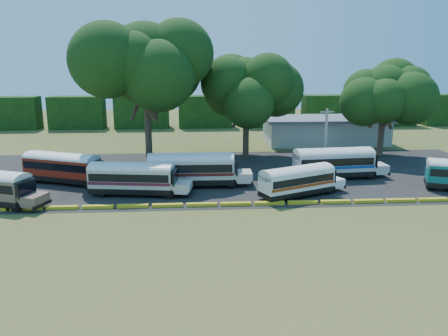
{
  "coord_description": "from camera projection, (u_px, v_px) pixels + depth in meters",
  "views": [
    {
      "loc": [
        -1.97,
        -35.49,
        12.48
      ],
      "look_at": [
        0.79,
        6.0,
        2.21
      ],
      "focal_mm": 35.0,
      "sensor_mm": 36.0,
      "label": 1
    }
  ],
  "objects": [
    {
      "name": "utility_pole",
      "position": [
        326.0,
        139.0,
        49.97
      ],
      "size": [
        1.6,
        0.3,
        7.19
      ],
      "color": "gray",
      "rests_on": "ground"
    },
    {
      "name": "ground",
      "position": [
        219.0,
        210.0,
        37.5
      ],
      "size": [
        160.0,
        160.0,
        0.0
      ],
      "primitive_type": "plane",
      "color": "#3F4D19",
      "rests_on": "ground"
    },
    {
      "name": "bus_white_red",
      "position": [
        299.0,
        179.0,
        40.82
      ],
      "size": [
        8.97,
        5.65,
        2.92
      ],
      "rotation": [
        0.0,
        0.0,
        0.43
      ],
      "color": "black",
      "rests_on": "ground"
    },
    {
      "name": "treeline_backdrop",
      "position": [
        205.0,
        111.0,
        83.28
      ],
      "size": [
        130.0,
        4.0,
        6.0
      ],
      "color": "black",
      "rests_on": "ground"
    },
    {
      "name": "bus_cream_west",
      "position": [
        134.0,
        177.0,
        41.21
      ],
      "size": [
        9.86,
        3.71,
        3.16
      ],
      "rotation": [
        0.0,
        0.0,
        -0.14
      ],
      "color": "black",
      "rests_on": "ground"
    },
    {
      "name": "terminal_building",
      "position": [
        325.0,
        130.0,
        67.24
      ],
      "size": [
        19.0,
        9.0,
        4.0
      ],
      "color": "#B8B2A8",
      "rests_on": "ground"
    },
    {
      "name": "tree_center",
      "position": [
        246.0,
        87.0,
        55.57
      ],
      "size": [
        10.17,
        10.17,
        12.92
      ],
      "color": "#3D271E",
      "rests_on": "ground"
    },
    {
      "name": "bus_white_blue",
      "position": [
        335.0,
        161.0,
        47.01
      ],
      "size": [
        10.45,
        3.44,
        3.37
      ],
      "rotation": [
        0.0,
        0.0,
        0.09
      ],
      "color": "black",
      "rests_on": "ground"
    },
    {
      "name": "asphalt_strip",
      "position": [
        222.0,
        174.0,
        49.19
      ],
      "size": [
        64.0,
        24.0,
        0.02
      ],
      "primitive_type": "cube",
      "color": "black",
      "rests_on": "ground"
    },
    {
      "name": "bus_cream_east",
      "position": [
        193.0,
        168.0,
        44.03
      ],
      "size": [
        10.55,
        2.77,
        3.46
      ],
      "rotation": [
        0.0,
        0.0,
        -0.01
      ],
      "color": "black",
      "rests_on": "ground"
    },
    {
      "name": "tree_east",
      "position": [
        385.0,
        91.0,
        56.62
      ],
      "size": [
        8.95,
        8.95,
        11.97
      ],
      "color": "#3D271E",
      "rests_on": "ground"
    },
    {
      "name": "curb",
      "position": [
        219.0,
        204.0,
        38.43
      ],
      "size": [
        53.7,
        0.45,
        0.3
      ],
      "color": "yellow",
      "rests_on": "ground"
    },
    {
      "name": "bus_red",
      "position": [
        64.0,
        166.0,
        45.21
      ],
      "size": [
        9.95,
        5.93,
        3.21
      ],
      "rotation": [
        0.0,
        0.0,
        -0.39
      ],
      "color": "black",
      "rests_on": "ground"
    },
    {
      "name": "tree_west",
      "position": [
        145.0,
        61.0,
        49.74
      ],
      "size": [
        11.94,
        11.94,
        16.83
      ],
      "color": "#3D271E",
      "rests_on": "ground"
    }
  ]
}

